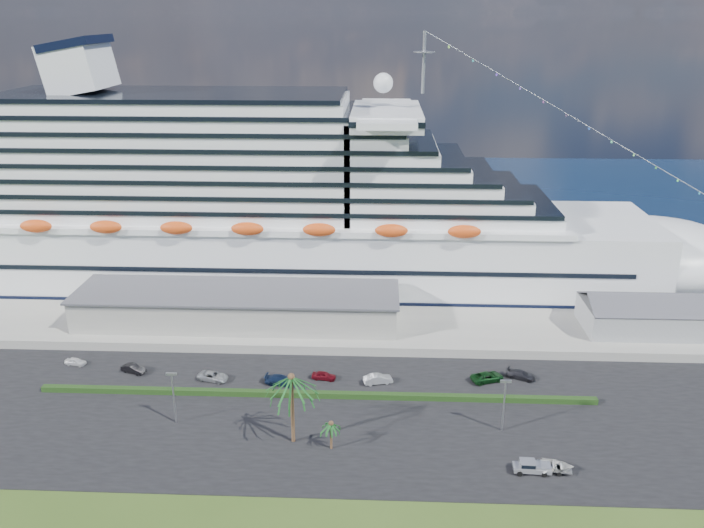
{
  "coord_description": "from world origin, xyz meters",
  "views": [
    {
      "loc": [
        1.92,
        -78.24,
        57.23
      ],
      "look_at": [
        -2.81,
        30.0,
        17.5
      ],
      "focal_mm": 35.0,
      "sensor_mm": 36.0,
      "label": 1
    }
  ],
  "objects_px": {
    "parked_car_3": "(281,380)",
    "pickup_truck": "(531,466)",
    "cruise_ship": "(273,212)",
    "boat_trailer": "(555,466)"
  },
  "relations": [
    {
      "from": "cruise_ship",
      "to": "pickup_truck",
      "type": "bearing_deg",
      "value": -56.31
    },
    {
      "from": "parked_car_3",
      "to": "pickup_truck",
      "type": "bearing_deg",
      "value": -112.8
    },
    {
      "from": "cruise_ship",
      "to": "parked_car_3",
      "type": "relative_size",
      "value": 36.19
    },
    {
      "from": "parked_car_3",
      "to": "pickup_truck",
      "type": "height_order",
      "value": "pickup_truck"
    },
    {
      "from": "parked_car_3",
      "to": "pickup_truck",
      "type": "distance_m",
      "value": 42.1
    },
    {
      "from": "boat_trailer",
      "to": "pickup_truck",
      "type": "bearing_deg",
      "value": -176.17
    },
    {
      "from": "parked_car_3",
      "to": "pickup_truck",
      "type": "relative_size",
      "value": 1.05
    },
    {
      "from": "cruise_ship",
      "to": "parked_car_3",
      "type": "bearing_deg",
      "value": -80.35
    },
    {
      "from": "cruise_ship",
      "to": "pickup_truck",
      "type": "relative_size",
      "value": 38.04
    },
    {
      "from": "cruise_ship",
      "to": "boat_trailer",
      "type": "height_order",
      "value": "cruise_ship"
    }
  ]
}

